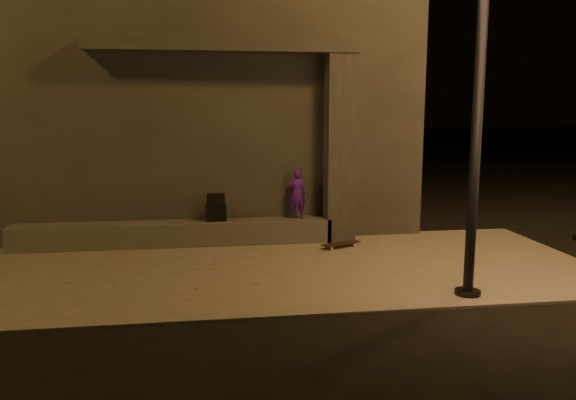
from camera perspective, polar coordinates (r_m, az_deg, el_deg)
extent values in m
plane|color=black|center=(7.44, -1.11, -11.44)|extent=(120.00, 120.00, 0.00)
cube|color=#605A55|center=(9.32, -2.66, -6.96)|extent=(11.00, 4.40, 0.04)
cube|color=#34322F|center=(13.40, -8.98, 9.13)|extent=(9.00, 5.00, 5.20)
cube|color=#4E4B47|center=(10.93, -11.44, -3.34)|extent=(6.00, 0.55, 0.45)
cube|color=#34322F|center=(10.98, 5.26, 5.18)|extent=(0.55, 0.55, 3.60)
cube|color=#34322F|center=(10.76, -6.54, 15.42)|extent=(5.00, 0.70, 0.28)
imported|color=#471796|center=(10.92, 0.91, 0.64)|extent=(0.38, 0.28, 0.98)
cube|color=black|center=(10.84, -7.33, -1.27)|extent=(0.40, 0.26, 0.32)
cube|color=black|center=(10.79, -7.36, 0.16)|extent=(0.34, 0.06, 0.23)
cube|color=black|center=(10.60, 5.39, -4.40)|extent=(0.81, 0.49, 0.02)
cylinder|color=tan|center=(10.83, 6.29, -4.41)|extent=(0.06, 0.05, 0.05)
cylinder|color=tan|center=(10.71, 6.78, -4.57)|extent=(0.06, 0.05, 0.05)
cylinder|color=tan|center=(10.53, 3.98, -4.77)|extent=(0.06, 0.05, 0.05)
cylinder|color=tan|center=(10.41, 4.46, -4.95)|extent=(0.06, 0.05, 0.05)
cube|color=#99999E|center=(10.76, 6.53, -4.31)|extent=(0.11, 0.17, 0.02)
cube|color=#99999E|center=(10.46, 4.22, -4.68)|extent=(0.11, 0.17, 0.02)
cylinder|color=black|center=(8.05, 19.11, 15.86)|extent=(0.14, 0.14, 7.24)
cylinder|color=black|center=(8.41, 17.78, -9.04)|extent=(0.36, 0.36, 0.10)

